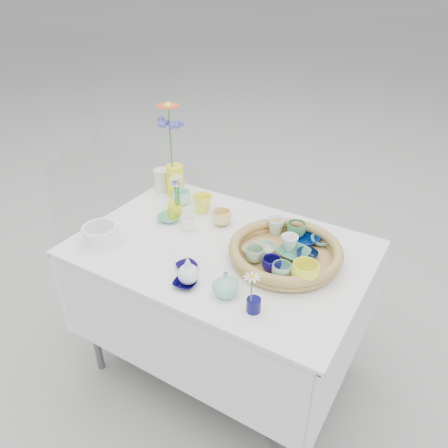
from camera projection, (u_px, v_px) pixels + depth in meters
The scene contains 34 objects.
ground at pixel (222, 365), 2.32m from camera, with size 80.00×80.00×0.00m, color gray.
display_table at pixel (222, 365), 2.32m from camera, with size 1.26×0.86×0.77m, color white, non-canonical shape.
wicker_tray at pixel (285, 253), 1.82m from camera, with size 0.47×0.47×0.08m, color #A17232, non-canonical shape.
tray_ceramic_0 at pixel (304, 238), 1.92m from camera, with size 0.13×0.13×0.03m, color #011854.
tray_ceramic_1 at pixel (307, 255), 1.81m from camera, with size 0.09×0.09×0.03m, color black.
tray_ceramic_2 at pixel (305, 273), 1.66m from camera, with size 0.11×0.11×0.09m, color #F6FB34.
tray_ceramic_3 at pixel (293, 253), 1.82m from camera, with size 0.13×0.13×0.03m, color #3E8363.
tray_ceramic_4 at pixel (255, 255), 1.78m from camera, with size 0.08×0.08×0.06m, color #88B489.
tray_ceramic_5 at pixel (264, 249), 1.84m from camera, with size 0.10×0.10×0.03m, color #8DB2A8.
tray_ceramic_6 at pixel (276, 225), 1.97m from camera, with size 0.08×0.08×0.08m, color white.
tray_ceramic_7 at pixel (289, 243), 1.85m from camera, with size 0.07×0.07×0.07m, color white.
tray_ceramic_8 at pixel (321, 240), 1.90m from camera, with size 0.09×0.09×0.03m, color #6EB7D4.
tray_ceramic_9 at pixel (271, 265), 1.73m from camera, with size 0.08×0.08×0.06m, color #0D084B.
tray_ceramic_10 at pixel (255, 251), 1.83m from camera, with size 0.11×0.11×0.03m, color #E5C781.
tray_ceramic_11 at pixel (282, 271), 1.69m from camera, with size 0.08×0.08×0.06m, color #7AB6A9.
tray_ceramic_12 at pixel (296, 230), 1.94m from camera, with size 0.09×0.09×0.07m, color #367B45.
loose_ceramic_0 at pixel (203, 204), 2.16m from camera, with size 0.10×0.10×0.09m, color yellow.
loose_ceramic_1 at pixel (222, 218), 2.06m from camera, with size 0.09×0.09×0.07m, color #EACA7A.
loose_ceramic_2 at pixel (169, 218), 2.11m from camera, with size 0.11×0.11×0.03m, color #52A879.
loose_ceramic_3 at pixel (187, 223), 2.03m from camera, with size 0.07×0.07×0.07m, color white.
loose_ceramic_4 at pixel (187, 266), 1.78m from camera, with size 0.08×0.08×0.02m, color #0F093E.
loose_ceramic_5 at pixel (181, 197), 2.24m from camera, with size 0.09×0.09×0.07m, color #93ECCE.
loose_ceramic_6 at pixel (185, 283), 1.69m from camera, with size 0.09×0.09×0.02m, color #060434.
fluted_bowl at pixel (101, 235), 1.93m from camera, with size 0.16×0.16×0.08m, color white, non-canonical shape.
bud_vase_paleblue at pixel (188, 270), 1.67m from camera, with size 0.08×0.08×0.13m, color white, non-canonical shape.
bud_vase_seafoam at pixel (226, 284), 1.62m from camera, with size 0.10×0.10×0.11m, color #79C3AB.
bud_vase_cobalt at pixel (254, 305), 1.56m from camera, with size 0.05×0.05×0.05m, color #0C0A47.
single_daisy at pixel (251, 290), 1.51m from camera, with size 0.07×0.07×0.13m, color white, non-canonical shape.
tall_vase_yellow at pixel (175, 181), 2.30m from camera, with size 0.09×0.09×0.17m, color yellow.
gerbera at pixel (170, 137), 2.16m from camera, with size 0.13×0.13×0.34m, color #FF562A, non-canonical shape.
hydrangea at pixel (171, 146), 2.19m from camera, with size 0.09×0.09×0.31m, color #46469F, non-canonical shape.
white_pitcher at pixel (162, 180), 2.36m from camera, with size 0.13×0.09×0.12m, color silver, non-canonical shape.
daisy_cup at pixel (175, 210), 2.12m from camera, with size 0.07×0.07×0.07m, color #CFCF1A.
daisy_posy at pixel (177, 190), 2.07m from camera, with size 0.08×0.08×0.14m, color silver, non-canonical shape.
Camera 1 is at (0.83, -1.36, 1.85)m, focal length 35.00 mm.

